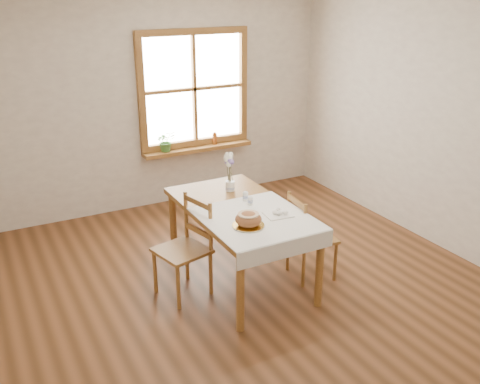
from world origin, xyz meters
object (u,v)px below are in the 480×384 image
(chair_left, at_px, (182,249))
(chair_right, at_px, (312,236))
(flower_vase, at_px, (230,187))
(dining_table, at_px, (240,216))
(bread_plate, at_px, (248,226))

(chair_left, bearing_deg, chair_right, 63.28)
(chair_left, height_order, flower_vase, chair_left)
(dining_table, distance_m, chair_right, 0.74)
(chair_right, height_order, bread_plate, chair_right)
(dining_table, distance_m, chair_left, 0.62)
(chair_left, distance_m, chair_right, 1.26)
(dining_table, bearing_deg, chair_left, 179.11)
(dining_table, bearing_deg, flower_vase, 75.70)
(dining_table, height_order, bread_plate, bread_plate)
(chair_right, xyz_separation_m, bread_plate, (-0.79, -0.15, 0.34))
(chair_left, relative_size, bread_plate, 3.43)
(dining_table, distance_m, bread_plate, 0.46)
(chair_left, bearing_deg, flower_vase, 105.70)
(dining_table, relative_size, flower_vase, 15.99)
(dining_table, bearing_deg, bread_plate, -108.92)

